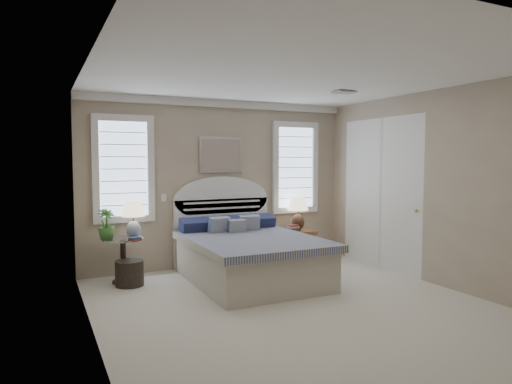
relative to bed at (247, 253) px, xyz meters
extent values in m
cube|color=beige|center=(0.00, -1.46, -0.39)|extent=(4.50, 5.00, 0.01)
cube|color=white|center=(0.00, -1.46, 2.31)|extent=(4.50, 5.00, 0.01)
cube|color=tan|center=(0.00, 1.04, 0.96)|extent=(4.50, 0.02, 2.70)
cube|color=tan|center=(-2.25, -1.46, 0.96)|extent=(0.02, 5.00, 2.70)
cube|color=tan|center=(2.25, -1.46, 0.96)|extent=(0.02, 5.00, 2.70)
cube|color=silver|center=(0.00, 1.00, 2.25)|extent=(4.50, 0.08, 0.12)
cube|color=#B2B2B2|center=(1.20, -0.66, 2.29)|extent=(0.30, 0.20, 0.02)
cube|color=silver|center=(-0.95, 1.03, 0.76)|extent=(0.08, 0.01, 0.12)
cube|color=silver|center=(-1.55, 1.02, 1.21)|extent=(0.90, 0.06, 1.60)
cube|color=silver|center=(1.40, 1.02, 1.21)|extent=(0.90, 0.06, 1.60)
cube|color=silver|center=(0.00, 1.00, 1.43)|extent=(0.74, 0.04, 0.58)
cube|color=white|center=(2.23, -0.26, 0.81)|extent=(0.02, 1.80, 2.40)
cube|color=#B5B09F|center=(0.00, -0.13, -0.11)|extent=(1.60, 2.10, 0.55)
cube|color=navy|center=(0.00, -0.18, 0.20)|extent=(1.72, 2.15, 0.10)
cube|color=silver|center=(0.00, 0.98, 0.16)|extent=(1.62, 0.08, 1.10)
cube|color=#1C2546|center=(-0.40, 0.70, 0.34)|extent=(0.75, 0.31, 0.23)
cube|color=#1C2546|center=(0.40, 0.70, 0.34)|extent=(0.75, 0.31, 0.23)
cube|color=#364B7A|center=(-0.25, 0.47, 0.32)|extent=(0.33, 0.20, 0.34)
cube|color=#364B7A|center=(0.25, 0.47, 0.32)|extent=(0.33, 0.20, 0.34)
cube|color=#364B7A|center=(0.00, 0.37, 0.30)|extent=(0.28, 0.14, 0.29)
cylinder|color=black|center=(-1.65, 0.59, -0.37)|extent=(0.32, 0.32, 0.03)
cylinder|color=black|center=(-1.65, 0.59, -0.09)|extent=(0.08, 0.08, 0.60)
cylinder|color=silver|center=(-1.65, 0.59, 0.23)|extent=(0.56, 0.56, 0.02)
cube|color=brown|center=(1.30, 0.69, 0.11)|extent=(0.50, 0.40, 0.06)
cube|color=brown|center=(1.30, 0.69, -0.21)|extent=(0.44, 0.34, 0.03)
cube|color=brown|center=(1.10, 0.54, -0.15)|extent=(0.04, 0.04, 0.47)
cube|color=brown|center=(1.10, 0.84, -0.15)|extent=(0.04, 0.04, 0.47)
cube|color=brown|center=(1.50, 0.54, -0.15)|extent=(0.04, 0.04, 0.47)
cube|color=brown|center=(1.50, 0.84, -0.15)|extent=(0.04, 0.04, 0.47)
cylinder|color=black|center=(-1.60, 0.39, -0.21)|extent=(0.45, 0.45, 0.35)
cylinder|color=silver|center=(-1.50, 0.56, 0.26)|extent=(0.14, 0.14, 0.03)
ellipsoid|color=silver|center=(-1.50, 0.56, 0.36)|extent=(0.26, 0.26, 0.25)
cylinder|color=gold|center=(-1.50, 0.56, 0.52)|extent=(0.04, 0.04, 0.09)
cylinder|color=black|center=(1.32, 0.78, 0.16)|extent=(0.16, 0.16, 0.03)
ellipsoid|color=black|center=(1.32, 0.78, 0.27)|extent=(0.29, 0.29, 0.28)
cylinder|color=gold|center=(1.32, 0.78, 0.45)|extent=(0.04, 0.04, 0.10)
imported|color=#327E33|center=(-1.87, 0.61, 0.46)|extent=(0.31, 0.31, 0.43)
cube|color=maroon|center=(-1.52, 0.38, 0.25)|extent=(0.18, 0.16, 0.02)
cube|color=navy|center=(-1.52, 0.38, 0.28)|extent=(0.17, 0.15, 0.02)
cube|color=maroon|center=(1.18, 0.69, 0.16)|extent=(0.22, 0.18, 0.03)
cube|color=navy|center=(1.18, 0.69, 0.18)|extent=(0.21, 0.17, 0.03)
cube|color=beige|center=(1.18, 0.69, 0.21)|extent=(0.20, 0.16, 0.03)
cube|color=maroon|center=(1.18, 0.69, 0.24)|extent=(0.18, 0.15, 0.03)
camera|label=1|loc=(-2.72, -5.94, 1.34)|focal=32.00mm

